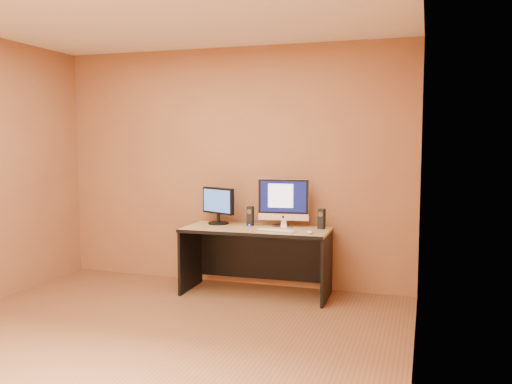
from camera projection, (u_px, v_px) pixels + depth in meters
floor at (145, 345)px, 4.21m from camera, size 4.00×4.00×0.00m
walls at (141, 179)px, 4.09m from camera, size 4.00×4.00×2.60m
ceiling at (138, 2)px, 3.96m from camera, size 4.00×4.00×0.00m
desk at (256, 261)px, 5.59m from camera, size 1.51×0.69×0.69m
imac at (283, 203)px, 5.60m from camera, size 0.55×0.25×0.51m
second_monitor at (218, 206)px, 5.83m from camera, size 0.50×0.39×0.39m
speaker_left at (250, 216)px, 5.71m from camera, size 0.06×0.07×0.21m
speaker_right at (322, 219)px, 5.51m from camera, size 0.07×0.08×0.21m
keyboard at (276, 231)px, 5.36m from camera, size 0.41×0.18×0.02m
mouse at (310, 232)px, 5.22m from camera, size 0.06×0.10×0.03m
cable_a at (290, 226)px, 5.70m from camera, size 0.11×0.18×0.01m
cable_b at (278, 224)px, 5.79m from camera, size 0.10×0.14×0.01m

